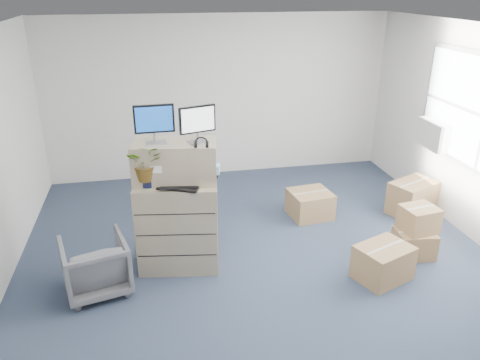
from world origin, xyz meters
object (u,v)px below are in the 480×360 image
monitor_left (154,122)px  monitor_right (198,122)px  filing_cabinet_lower (178,224)px  office_chair (95,263)px  water_bottle (184,169)px  potted_plant (147,167)px  keyboard (179,187)px

monitor_left → monitor_right: monitor_left is taller
filing_cabinet_lower → office_chair: bearing=-151.1°
filing_cabinet_lower → monitor_right: size_ratio=2.64×
water_bottle → monitor_right: bearing=-24.2°
water_bottle → office_chair: size_ratio=0.38×
monitor_right → potted_plant: size_ratio=0.85×
filing_cabinet_lower → monitor_left: size_ratio=2.49×
filing_cabinet_lower → keyboard: bearing=-74.7°
filing_cabinet_lower → potted_plant: bearing=-158.7°
monitor_right → potted_plant: (-0.60, -0.05, -0.47)m
monitor_right → water_bottle: bearing=139.6°
monitor_right → keyboard: (-0.26, -0.16, -0.70)m
water_bottle → monitor_left: bearing=-178.0°
keyboard → office_chair: bearing=-147.6°
office_chair → keyboard: bearing=176.4°
monitor_left → water_bottle: size_ratio=1.68×
keyboard → potted_plant: 0.42m
filing_cabinet_lower → water_bottle: size_ratio=4.17×
filing_cabinet_lower → monitor_right: monitor_right is taller
water_bottle → potted_plant: bearing=-162.4°
keyboard → water_bottle: (0.08, 0.24, 0.12)m
monitor_right → water_bottle: monitor_right is taller
potted_plant → keyboard: bearing=-17.5°
keyboard → water_bottle: bearing=92.9°
office_chair → monitor_left: bearing=-166.1°
monitor_left → filing_cabinet_lower: bearing=-16.8°
keyboard → office_chair: size_ratio=0.66×
filing_cabinet_lower → monitor_right: (0.28, -0.02, 1.27)m
filing_cabinet_lower → office_chair: size_ratio=1.57×
monitor_right → keyboard: 0.77m
filing_cabinet_lower → keyboard: keyboard is taller
keyboard → water_bottle: 0.28m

